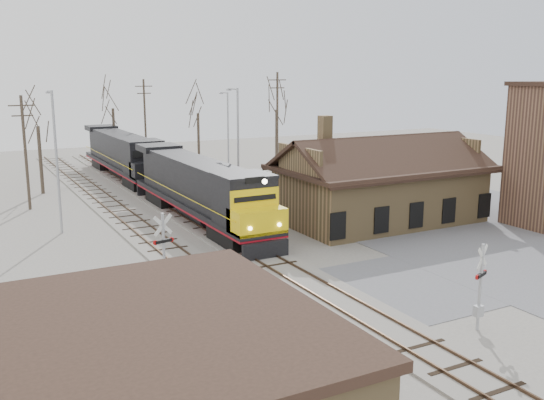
{
  "coord_description": "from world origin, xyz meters",
  "views": [
    {
      "loc": [
        -15.85,
        -23.15,
        10.87
      ],
      "look_at": [
        1.29,
        9.0,
        3.23
      ],
      "focal_mm": 40.0,
      "sensor_mm": 36.0,
      "label": 1
    }
  ],
  "objects": [
    {
      "name": "road",
      "position": [
        0.0,
        0.0,
        0.01
      ],
      "size": [
        60.0,
        9.0,
        0.03
      ],
      "primitive_type": "cube",
      "color": "#5A5A5F",
      "rests_on": "ground"
    },
    {
      "name": "track_main",
      "position": [
        0.0,
        15.0,
        0.07
      ],
      "size": [
        3.4,
        90.0,
        0.24
      ],
      "color": "gray",
      "rests_on": "ground"
    },
    {
      "name": "tree_d",
      "position": [
        9.42,
        42.25,
        7.44
      ],
      "size": [
        4.27,
        4.27,
        10.46
      ],
      "color": "#382D23",
      "rests_on": "ground"
    },
    {
      "name": "tree_e",
      "position": [
        17.81,
        38.9,
        7.85
      ],
      "size": [
        4.5,
        4.5,
        11.02
      ],
      "color": "#382D23",
      "rests_on": "ground"
    },
    {
      "name": "ground",
      "position": [
        0.0,
        0.0,
        0.0
      ],
      "size": [
        140.0,
        140.0,
        0.0
      ],
      "primitive_type": "plane",
      "color": "gray",
      "rests_on": "ground"
    },
    {
      "name": "streetlight_a",
      "position": [
        -9.61,
        19.73,
        5.43
      ],
      "size": [
        0.25,
        2.04,
        9.77
      ],
      "color": "#A5A8AD",
      "rests_on": "ground"
    },
    {
      "name": "locomotive_lead",
      "position": [
        0.0,
        17.58,
        2.54
      ],
      "size": [
        3.24,
        21.72,
        4.82
      ],
      "color": "black",
      "rests_on": "ground"
    },
    {
      "name": "tree_c",
      "position": [
        1.21,
        48.24,
        7.99
      ],
      "size": [
        4.58,
        4.58,
        11.22
      ],
      "color": "#382D23",
      "rests_on": "ground"
    },
    {
      "name": "utility_pole_a",
      "position": [
        -10.63,
        28.57,
        4.81
      ],
      "size": [
        2.0,
        0.24,
        9.19
      ],
      "color": "#382D23",
      "rests_on": "ground"
    },
    {
      "name": "tree_b",
      "position": [
        -8.75,
        35.12,
        7.19
      ],
      "size": [
        4.12,
        4.12,
        10.11
      ],
      "color": "#382D23",
      "rests_on": "ground"
    },
    {
      "name": "track_siding",
      "position": [
        -4.5,
        15.0,
        0.07
      ],
      "size": [
        3.4,
        90.0,
        0.24
      ],
      "color": "gray",
      "rests_on": "ground"
    },
    {
      "name": "locomotive_trailing",
      "position": [
        0.0,
        39.57,
        2.54
      ],
      "size": [
        3.24,
        21.72,
        4.57
      ],
      "color": "black",
      "rests_on": "ground"
    },
    {
      "name": "parking_lot",
      "position": [
        18.0,
        4.0,
        0.02
      ],
      "size": [
        22.0,
        26.0,
        0.03
      ],
      "primitive_type": "cube",
      "color": "#5A5A5F",
      "rests_on": "ground"
    },
    {
      "name": "crossbuck_near",
      "position": [
        3.48,
        -5.74,
        1.82
      ],
      "size": [
        1.05,
        0.49,
        3.85
      ],
      "rotation": [
        0.0,
        0.0,
        0.38
      ],
      "color": "#A5A8AD",
      "rests_on": "ground"
    },
    {
      "name": "streetlight_b",
      "position": [
        4.5,
        20.94,
        5.42
      ],
      "size": [
        0.25,
        2.04,
        9.74
      ],
      "color": "#A5A8AD",
      "rests_on": "ground"
    },
    {
      "name": "crossbuck_far",
      "position": [
        -6.94,
        5.08,
        1.92
      ],
      "size": [
        1.16,
        0.36,
        4.1
      ],
      "rotation": [
        0.0,
        0.0,
        3.37
      ],
      "color": "#A5A8AD",
      "rests_on": "ground"
    },
    {
      "name": "utility_pole_b",
      "position": [
        4.19,
        45.53,
        5.34
      ],
      "size": [
        2.0,
        0.24,
        10.22
      ],
      "color": "#382D23",
      "rests_on": "ground"
    },
    {
      "name": "streetlight_c",
      "position": [
        10.01,
        35.31,
        5.02
      ],
      "size": [
        0.25,
        2.04,
        8.97
      ],
      "color": "#A5A8AD",
      "rests_on": "ground"
    },
    {
      "name": "utility_pole_c",
      "position": [
        14.35,
        32.35,
        5.73
      ],
      "size": [
        2.0,
        0.24,
        10.99
      ],
      "color": "#382D23",
      "rests_on": "ground"
    },
    {
      "name": "depot",
      "position": [
        11.99,
        12.0,
        2.41
      ],
      "size": [
        15.2,
        9.31,
        7.9
      ],
      "color": "#93784C",
      "rests_on": "ground"
    }
  ]
}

